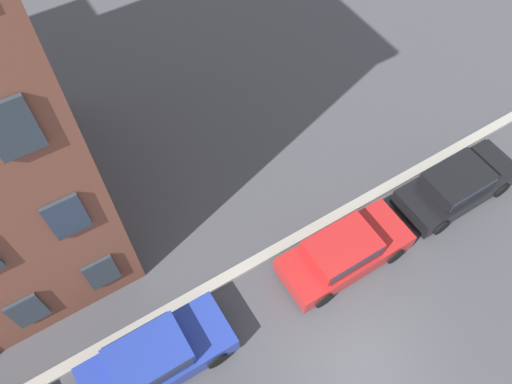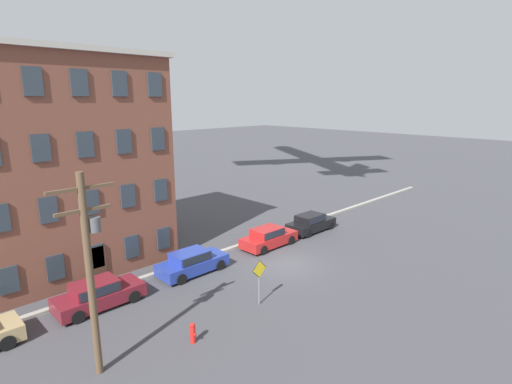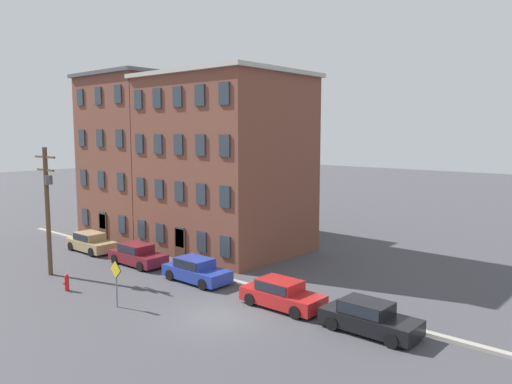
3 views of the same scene
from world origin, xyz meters
TOP-DOWN VIEW (x-y plane):
  - ground_plane at (0.00, 0.00)m, footprint 200.00×200.00m
  - kerb_strip at (0.00, 4.50)m, footprint 56.00×0.36m
  - apartment_corner at (-19.60, 11.25)m, footprint 8.81×11.01m
  - apartment_midblock at (-9.80, 10.52)m, footprint 11.63×9.55m
  - car_tan at (-16.83, 3.15)m, footprint 4.40×1.92m
  - car_maroon at (-10.97, 3.16)m, footprint 4.40×1.92m
  - car_blue at (-5.10, 3.17)m, footprint 4.40×1.92m
  - car_red at (1.54, 3.03)m, footprint 4.40×1.92m
  - car_black at (6.49, 3.04)m, footprint 4.40×1.92m
  - caution_sign at (-4.86, -2.49)m, footprint 0.97×0.08m
  - utility_pole at (-13.07, -1.88)m, footprint 2.40×0.44m
  - fire_hydrant at (-9.32, -2.82)m, footprint 0.24×0.34m

SIDE VIEW (x-z plane):
  - ground_plane at x=0.00m, z-range 0.00..0.00m
  - kerb_strip at x=0.00m, z-range 0.00..0.16m
  - fire_hydrant at x=-9.32m, z-range 0.00..0.96m
  - car_tan at x=-16.83m, z-range 0.03..1.46m
  - car_maroon at x=-10.97m, z-range 0.03..1.46m
  - car_blue at x=-5.10m, z-range 0.03..1.46m
  - car_red at x=1.54m, z-range 0.03..1.46m
  - car_black at x=6.49m, z-range 0.03..1.46m
  - caution_sign at x=-4.86m, z-range 0.41..2.88m
  - utility_pole at x=-13.07m, z-range 0.51..8.54m
  - apartment_midblock at x=-9.80m, z-range 0.01..13.26m
  - apartment_corner at x=-19.60m, z-range 0.01..13.87m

